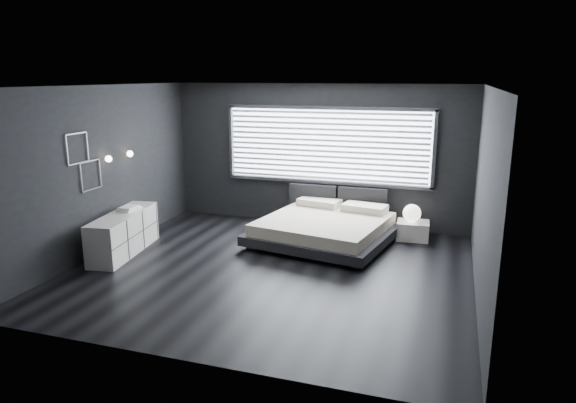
% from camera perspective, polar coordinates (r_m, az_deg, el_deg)
% --- Properties ---
extents(room, '(6.04, 6.00, 2.80)m').
position_cam_1_polar(room, '(7.67, -1.96, 2.18)').
color(room, black).
rests_on(room, ground).
extents(window, '(4.14, 0.09, 1.52)m').
position_cam_1_polar(window, '(10.13, 4.32, 6.21)').
color(window, white).
rests_on(window, ground).
extents(headboard, '(1.96, 0.16, 0.52)m').
position_cam_1_polar(headboard, '(10.21, 5.52, 0.30)').
color(headboard, black).
rests_on(headboard, ground).
extents(sconce_near, '(0.18, 0.11, 0.11)m').
position_cam_1_polar(sconce_near, '(9.06, -19.33, 4.50)').
color(sconce_near, silver).
rests_on(sconce_near, ground).
extents(sconce_far, '(0.18, 0.11, 0.11)m').
position_cam_1_polar(sconce_far, '(9.54, -17.17, 5.09)').
color(sconce_far, silver).
rests_on(sconce_far, ground).
extents(wall_art_upper, '(0.01, 0.48, 0.48)m').
position_cam_1_polar(wall_art_upper, '(8.62, -22.35, 5.48)').
color(wall_art_upper, '#47474C').
rests_on(wall_art_upper, ground).
extents(wall_art_lower, '(0.01, 0.48, 0.48)m').
position_cam_1_polar(wall_art_lower, '(8.88, -21.04, 2.73)').
color(wall_art_lower, '#47474C').
rests_on(wall_art_lower, ground).
extents(bed, '(2.64, 2.56, 0.59)m').
position_cam_1_polar(bed, '(9.30, 4.12, -2.91)').
color(bed, black).
rests_on(bed, ground).
extents(nightstand, '(0.60, 0.51, 0.33)m').
position_cam_1_polar(nightstand, '(9.76, 13.68, -3.13)').
color(nightstand, silver).
rests_on(nightstand, ground).
extents(orb_lamp, '(0.33, 0.33, 0.33)m').
position_cam_1_polar(orb_lamp, '(9.66, 13.61, -1.27)').
color(orb_lamp, white).
rests_on(orb_lamp, nightstand).
extents(dresser, '(0.74, 1.78, 0.69)m').
position_cam_1_polar(dresser, '(9.14, -17.76, -3.38)').
color(dresser, silver).
rests_on(dresser, ground).
extents(book_stack, '(0.31, 0.38, 0.07)m').
position_cam_1_polar(book_stack, '(9.23, -17.24, -0.72)').
color(book_stack, white).
rests_on(book_stack, dresser).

